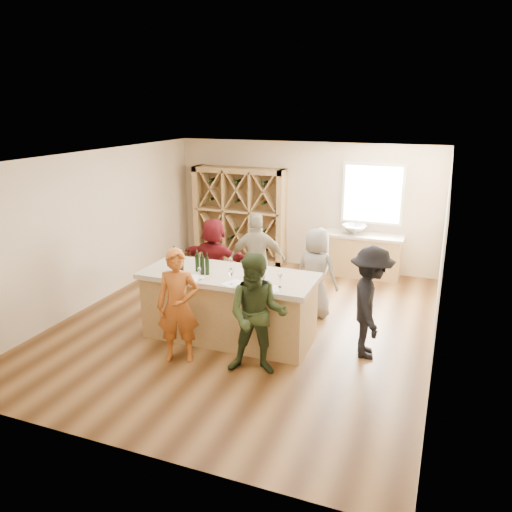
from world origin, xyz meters
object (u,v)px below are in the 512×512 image
(wine_bottle_b, at_px, (181,264))
(wine_bottle_e, at_px, (207,266))
(wine_bottle_d, at_px, (202,266))
(person_server, at_px, (370,303))
(tasting_counter_base, at_px, (229,308))
(person_far_left, at_px, (214,260))
(wine_bottle_a, at_px, (175,260))
(person_far_mid, at_px, (257,261))
(sink, at_px, (354,229))
(wine_rack, at_px, (239,215))
(person_near_left, at_px, (178,306))
(person_near_right, at_px, (257,315))
(person_far_right, at_px, (316,272))
(wine_bottle_c, at_px, (197,263))

(wine_bottle_b, xyz_separation_m, wine_bottle_e, (0.39, 0.10, -0.03))
(wine_bottle_d, distance_m, person_server, 2.56)
(tasting_counter_base, relative_size, person_far_left, 1.64)
(wine_bottle_d, distance_m, wine_bottle_e, 0.08)
(wine_bottle_a, relative_size, person_far_mid, 0.17)
(wine_bottle_d, bearing_deg, sink, 67.99)
(wine_rack, bearing_deg, person_near_left, -77.39)
(person_far_mid, bearing_deg, person_near_left, 60.16)
(person_server, bearing_deg, wine_bottle_a, 84.04)
(tasting_counter_base, bearing_deg, person_server, 5.21)
(wine_bottle_d, distance_m, person_near_right, 1.38)
(person_far_right, distance_m, person_far_left, 1.97)
(person_far_right, bearing_deg, person_near_left, 71.11)
(wine_rack, bearing_deg, sink, -1.49)
(person_near_left, bearing_deg, sink, 50.80)
(person_near_left, distance_m, person_far_left, 2.36)
(person_far_left, bearing_deg, person_near_left, 109.62)
(wine_rack, bearing_deg, person_near_right, -64.49)
(wine_bottle_d, height_order, person_server, person_server)
(person_far_right, bearing_deg, person_far_left, 12.27)
(wine_bottle_b, bearing_deg, sink, 64.62)
(sink, xyz_separation_m, wine_bottle_e, (-1.53, -3.96, 0.20))
(person_far_left, bearing_deg, person_near_right, 134.01)
(person_far_left, bearing_deg, wine_bottle_d, 116.16)
(wine_rack, relative_size, wine_bottle_b, 6.90)
(person_near_right, height_order, person_far_right, person_near_right)
(wine_rack, distance_m, wine_bottle_c, 4.06)
(wine_bottle_c, bearing_deg, wine_bottle_e, -20.88)
(wine_bottle_a, height_order, person_server, person_server)
(wine_rack, relative_size, wine_bottle_e, 8.32)
(sink, height_order, wine_bottle_b, wine_bottle_b)
(wine_bottle_b, bearing_deg, person_far_right, 42.94)
(tasting_counter_base, relative_size, person_far_right, 1.64)
(sink, distance_m, person_near_left, 4.98)
(wine_rack, bearing_deg, person_far_right, -45.18)
(wine_bottle_a, xyz_separation_m, wine_bottle_e, (0.58, -0.02, -0.02))
(person_far_right, bearing_deg, person_server, 147.17)
(tasting_counter_base, bearing_deg, sink, 71.84)
(sink, bearing_deg, wine_rack, 178.51)
(person_server, height_order, person_far_mid, person_far_mid)
(wine_bottle_d, distance_m, person_far_mid, 1.58)
(person_far_mid, height_order, person_far_left, person_far_mid)
(person_far_mid, bearing_deg, wine_bottle_e, 59.65)
(wine_rack, distance_m, person_server, 5.15)
(person_server, distance_m, person_far_left, 3.29)
(wine_bottle_d, bearing_deg, wine_bottle_c, 143.71)
(person_near_left, height_order, person_far_right, person_near_left)
(person_near_left, bearing_deg, person_server, 3.47)
(wine_bottle_a, xyz_separation_m, wine_bottle_b, (0.18, -0.12, 0.01))
(wine_bottle_e, distance_m, person_server, 2.49)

